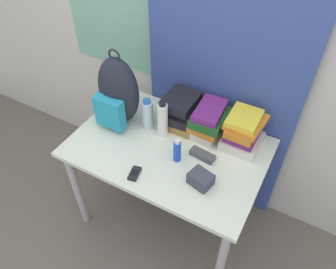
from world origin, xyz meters
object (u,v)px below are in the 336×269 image
Objects in this scene: sports_bottle at (163,119)px; camera_pouch at (201,179)px; book_stack_left at (181,111)px; sunglasses_case at (202,155)px; backpack at (118,93)px; book_stack_center at (209,121)px; book_stack_right at (243,131)px; water_bottle at (148,114)px; cell_phone at (135,173)px; sunscreen_bottle at (177,151)px.

sports_bottle is 0.45m from camera_pouch.
book_stack_left reaches higher than sunglasses_case.
backpack is 3.62× the size of camera_pouch.
camera_pouch is at bearing -71.67° from book_stack_center.
book_stack_left is at bearing -179.87° from book_stack_right.
book_stack_right is 1.20× the size of water_bottle.
sunglasses_case is (0.28, 0.30, 0.01)m from cell_phone.
backpack is 2.06× the size of sports_bottle.
camera_pouch is (0.37, -0.24, -0.08)m from sports_bottle.
backpack reaches higher than camera_pouch.
book_stack_left is 0.41m from book_stack_right.
backpack is 3.31× the size of sunglasses_case.
backpack is at bearing -176.09° from sports_bottle.
water_bottle reaches higher than sunglasses_case.
backpack is at bearing -167.25° from book_stack_right.
backpack is at bearing -161.94° from book_stack_center.
backpack is 0.73m from camera_pouch.
book_stack_left is at bearing -178.51° from book_stack_center.
sunscreen_bottle is 1.11× the size of camera_pouch.
book_stack_center reaches higher than sunscreen_bottle.
book_stack_center is at bearing 33.05° from sports_bottle.
sports_bottle is 1.61× the size of sunglasses_case.
cell_phone is 0.41m from sunglasses_case.
sports_bottle is (-0.05, -0.15, 0.02)m from book_stack_left.
sports_bottle is at bearing -107.73° from book_stack_left.
book_stack_left is 0.19m from book_stack_center.
sports_bottle is (0.12, -0.01, 0.02)m from water_bottle.
sports_bottle reaches higher than book_stack_left.
sunglasses_case is (0.60, -0.04, -0.20)m from backpack.
camera_pouch is at bearing -18.12° from backpack.
water_bottle is at bearing 151.19° from sunscreen_bottle.
book_stack_center is at bearing 178.94° from book_stack_right.
book_stack_right is (0.22, -0.00, 0.01)m from book_stack_center.
book_stack_right is 0.68m from cell_phone.
water_bottle is at bearing 152.50° from camera_pouch.
book_stack_right reaches higher than camera_pouch.
camera_pouch is (-0.09, -0.39, -0.07)m from book_stack_right.
sunscreen_bottle reaches higher than cell_phone.
water_bottle is (-0.16, -0.14, 0.01)m from book_stack_left.
cell_phone is at bearing -46.26° from backpack.
camera_pouch is at bearing -32.98° from sports_bottle.
backpack is 0.59m from book_stack_center.
book_stack_right is (0.41, 0.00, 0.01)m from book_stack_left.
cell_phone is (-0.21, -0.52, -0.08)m from book_stack_center.
sunglasses_case is at bearing -74.35° from book_stack_center.
sunscreen_bottle is at bearing -144.28° from sunglasses_case.
sports_bottle is at bearing 140.16° from sunscreen_bottle.
book_stack_center reaches higher than sunglasses_case.
book_stack_left reaches higher than sunscreen_bottle.
sunglasses_case is (0.25, -0.21, -0.08)m from book_stack_left.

